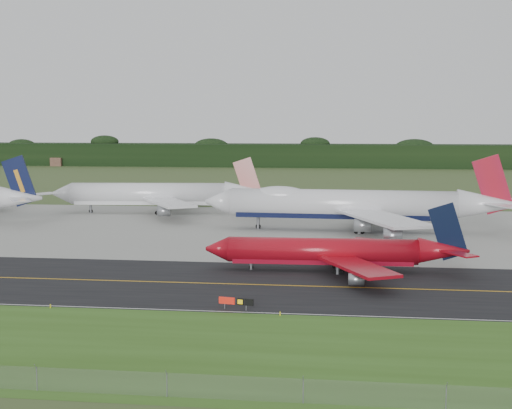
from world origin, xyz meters
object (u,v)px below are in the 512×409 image
object	(u,v)px
jet_ba_747	(353,205)
taxiway_sign	(236,301)
jet_red_737	(337,252)
jet_star_tail	(160,195)

from	to	relation	value
jet_ba_747	taxiway_sign	xyz separation A→B (m)	(-15.75, -68.55, -4.78)
jet_ba_747	jet_red_737	size ratio (longest dim) A/B	1.62
jet_ba_747	jet_red_737	bearing A→B (deg)	-94.12
jet_ba_747	jet_star_tail	size ratio (longest dim) A/B	1.21
jet_star_tail	taxiway_sign	size ratio (longest dim) A/B	12.20
jet_star_tail	taxiway_sign	bearing A→B (deg)	-69.74
taxiway_sign	jet_ba_747	bearing A→B (deg)	77.06
jet_red_737	taxiway_sign	xyz separation A→B (m)	(-12.65, -25.46, -2.07)
jet_star_tail	taxiway_sign	world-z (taller)	jet_star_tail
jet_star_tail	taxiway_sign	distance (m)	99.69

